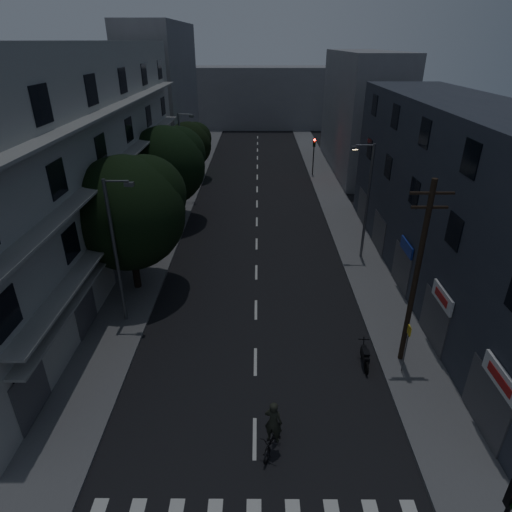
{
  "coord_description": "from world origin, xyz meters",
  "views": [
    {
      "loc": [
        0.12,
        -9.77,
        14.01
      ],
      "look_at": [
        0.0,
        12.0,
        3.0
      ],
      "focal_mm": 30.0,
      "sensor_mm": 36.0,
      "label": 1
    }
  ],
  "objects_px": {
    "motorcycle": "(365,357)",
    "bus_stop_sign": "(407,341)",
    "cyclist": "(273,434)",
    "utility_pole": "(417,274)"
  },
  "relations": [
    {
      "from": "motorcycle",
      "to": "utility_pole",
      "type": "bearing_deg",
      "value": 12.76
    },
    {
      "from": "motorcycle",
      "to": "bus_stop_sign",
      "type": "bearing_deg",
      "value": -16.58
    },
    {
      "from": "utility_pole",
      "to": "bus_stop_sign",
      "type": "relative_size",
      "value": 3.56
    },
    {
      "from": "utility_pole",
      "to": "bus_stop_sign",
      "type": "distance_m",
      "value": 3.11
    },
    {
      "from": "bus_stop_sign",
      "to": "cyclist",
      "type": "relative_size",
      "value": 1.06
    },
    {
      "from": "utility_pole",
      "to": "cyclist",
      "type": "distance_m",
      "value": 9.13
    },
    {
      "from": "cyclist",
      "to": "bus_stop_sign",
      "type": "bearing_deg",
      "value": 55.21
    },
    {
      "from": "bus_stop_sign",
      "to": "cyclist",
      "type": "xyz_separation_m",
      "value": [
        -6.17,
        -4.21,
        -1.09
      ]
    },
    {
      "from": "utility_pole",
      "to": "motorcycle",
      "type": "xyz_separation_m",
      "value": [
        -1.83,
        -0.31,
        -4.4
      ]
    },
    {
      "from": "motorcycle",
      "to": "cyclist",
      "type": "height_order",
      "value": "cyclist"
    }
  ]
}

